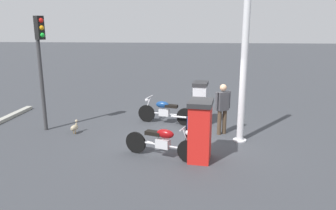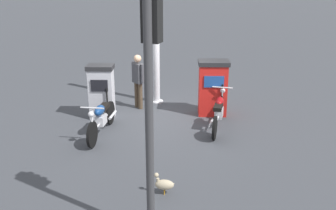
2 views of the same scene
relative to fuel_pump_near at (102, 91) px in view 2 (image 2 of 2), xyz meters
name	(u,v)px [view 2 (image 2 of 2)]	position (x,y,z in m)	size (l,w,h in m)	color
ground_plane	(158,118)	(0.20, 1.57, -0.77)	(120.00, 120.00, 0.00)	#383A3F
fuel_pump_near	(102,91)	(0.00, 0.00, 0.00)	(0.61, 0.77, 1.52)	silver
fuel_pump_far	(213,88)	(0.00, 3.13, 0.03)	(0.71, 0.92, 1.58)	red
motorcycle_near_pump	(101,118)	(1.24, 0.08, -0.31)	(2.04, 0.75, 0.95)	black
motorcycle_far_pump	(219,111)	(0.97, 3.11, -0.32)	(2.04, 0.91, 0.94)	black
attendant_person	(138,78)	(-0.71, 1.02, 0.16)	(0.53, 0.38, 1.63)	#473828
wandering_duck	(164,184)	(4.03, 1.44, -0.57)	(0.23, 0.43, 0.43)	tan
roadside_traffic_light	(151,77)	(5.08, 1.20, 1.76)	(0.40, 0.30, 3.70)	#38383A
canopy_support_pole	(156,35)	(-1.22, 1.60, 1.36)	(0.40, 0.40, 4.41)	silver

